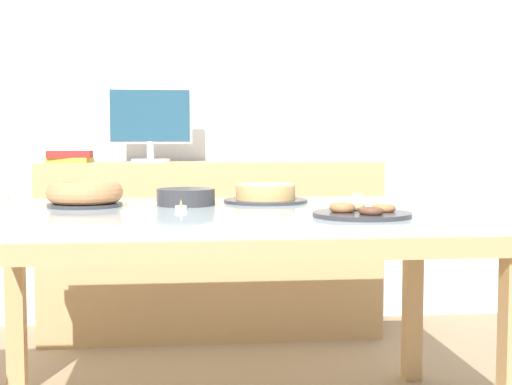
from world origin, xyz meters
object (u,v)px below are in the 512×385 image
at_px(tealight_left_edge, 9,201).
at_px(pastry_platter, 361,212).
at_px(tealight_right_edge, 357,195).
at_px(cake_golden_bundt, 85,194).
at_px(tealight_near_cakes, 181,207).
at_px(book_stack, 70,156).
at_px(computer_monitor, 150,125).
at_px(plate_stack, 186,197).
at_px(cake_chocolate_round, 265,194).

bearing_deg(tealight_left_edge, pastry_platter, -26.02).
bearing_deg(tealight_right_edge, cake_golden_bundt, -165.61).
distance_m(cake_golden_bundt, tealight_right_edge, 1.09).
bearing_deg(pastry_platter, cake_golden_bundt, 154.30).
relative_size(tealight_left_edge, tealight_near_cakes, 1.00).
height_order(book_stack, pastry_platter, book_stack).
height_order(computer_monitor, tealight_left_edge, computer_monitor).
xyz_separation_m(plate_stack, tealight_right_edge, (0.70, 0.26, -0.02)).
relative_size(plate_stack, tealight_right_edge, 5.25).
height_order(tealight_left_edge, tealight_near_cakes, same).
height_order(pastry_platter, tealight_near_cakes, pastry_platter).
height_order(cake_chocolate_round, plate_stack, cake_chocolate_round).
bearing_deg(tealight_near_cakes, computer_monitor, 96.75).
relative_size(pastry_platter, tealight_right_edge, 7.59).
height_order(plate_stack, tealight_near_cakes, plate_stack).
distance_m(computer_monitor, pastry_platter, 1.72).
bearing_deg(cake_golden_bundt, book_stack, 101.04).
relative_size(computer_monitor, plate_stack, 2.02).
bearing_deg(book_stack, computer_monitor, -0.20).
distance_m(computer_monitor, tealight_left_edge, 1.12).
bearing_deg(computer_monitor, cake_chocolate_round, -65.22).
xyz_separation_m(cake_golden_bundt, tealight_right_edge, (1.05, 0.27, -0.03)).
bearing_deg(tealight_right_edge, cake_chocolate_round, -156.57).
height_order(plate_stack, tealight_left_edge, plate_stack).
distance_m(cake_chocolate_round, tealight_left_edge, 0.95).
height_order(book_stack, cake_chocolate_round, book_stack).
relative_size(book_stack, tealight_left_edge, 5.58).
relative_size(computer_monitor, tealight_right_edge, 10.60).
bearing_deg(computer_monitor, tealight_near_cakes, -83.25).
distance_m(book_stack, tealight_right_edge, 1.53).
distance_m(pastry_platter, tealight_right_edge, 0.72).
relative_size(book_stack, tealight_near_cakes, 5.58).
relative_size(pastry_platter, tealight_left_edge, 7.59).
xyz_separation_m(pastry_platter, plate_stack, (-0.53, 0.44, 0.02)).
height_order(tealight_left_edge, tealight_right_edge, same).
bearing_deg(cake_golden_bundt, plate_stack, 1.83).
xyz_separation_m(book_stack, cake_golden_bundt, (0.22, -1.12, -0.11)).
xyz_separation_m(pastry_platter, tealight_left_edge, (-1.18, 0.58, -0.00)).
bearing_deg(tealight_left_edge, plate_stack, -12.09).
height_order(pastry_platter, plate_stack, plate_stack).
bearing_deg(computer_monitor, tealight_left_edge, -116.53).
distance_m(computer_monitor, book_stack, 0.43).
xyz_separation_m(book_stack, tealight_right_edge, (1.27, -0.85, -0.14)).
bearing_deg(plate_stack, cake_golden_bundt, -178.17).
xyz_separation_m(plate_stack, tealight_left_edge, (-0.65, 0.14, -0.02)).
bearing_deg(book_stack, tealight_right_edge, -33.69).
relative_size(book_stack, tealight_right_edge, 5.58).
bearing_deg(tealight_right_edge, pastry_platter, -103.23).
bearing_deg(tealight_right_edge, book_stack, 146.31).
bearing_deg(computer_monitor, cake_golden_bundt, -99.41).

